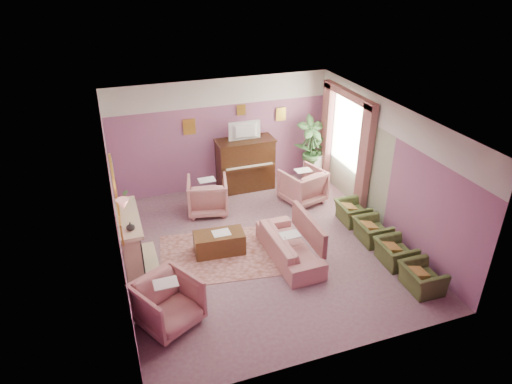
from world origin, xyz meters
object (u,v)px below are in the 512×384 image
object	(u,v)px
olive_chair_b	(395,249)
side_table	(313,166)
olive_chair_d	(352,209)
coffee_table	(219,243)
television	(245,130)
olive_chair_c	(372,228)
piano	(245,165)
olive_chair_a	(422,275)
sofa	(290,241)
floral_armchair_front	(168,301)
floral_armchair_right	(303,184)
floral_armchair_left	(208,194)

from	to	relation	value
olive_chair_b	side_table	bearing A→B (deg)	88.24
olive_chair_d	coffee_table	bearing A→B (deg)	-176.96
television	olive_chair_c	world-z (taller)	television
coffee_table	olive_chair_d	world-z (taller)	olive_chair_d
piano	olive_chair_a	distance (m)	5.14
sofa	floral_armchair_front	xyz separation A→B (m)	(-2.56, -1.03, 0.09)
piano	olive_chair_b	size ratio (longest dim) A/B	1.92
floral_armchair_right	olive_chair_a	size ratio (longest dim) A/B	1.28
piano	floral_armchair_left	world-z (taller)	piano
coffee_table	floral_armchair_right	distance (m)	2.85
olive_chair_d	piano	bearing A→B (deg)	126.39
floral_armchair_front	olive_chair_a	world-z (taller)	floral_armchair_front
television	olive_chair_d	distance (m)	3.17
piano	floral_armchair_front	xyz separation A→B (m)	(-2.68, -4.19, -0.18)
olive_chair_a	olive_chair_d	bearing A→B (deg)	90.00
floral_armchair_right	floral_armchair_front	xyz separation A→B (m)	(-3.76, -3.07, 0.00)
sofa	side_table	xyz separation A→B (m)	(1.99, 3.10, -0.03)
television	olive_chair_d	bearing A→B (deg)	-53.02
sofa	olive_chair_a	bearing A→B (deg)	-41.73
floral_armchair_left	olive_chair_c	bearing A→B (deg)	-38.33
floral_armchair_left	olive_chair_c	world-z (taller)	floral_armchair_left
floral_armchair_left	olive_chair_b	xyz separation A→B (m)	(2.95, -3.15, -0.15)
television	floral_armchair_left	world-z (taller)	television
floral_armchair_right	side_table	bearing A→B (deg)	53.53
piano	floral_armchair_left	size ratio (longest dim) A/B	1.50
olive_chair_a	olive_chair_b	xyz separation A→B (m)	(0.00, 0.82, 0.00)
floral_armchair_right	side_table	xyz separation A→B (m)	(0.79, 1.06, -0.12)
olive_chair_d	olive_chair_a	bearing A→B (deg)	-90.00
coffee_table	olive_chair_b	xyz separation A→B (m)	(3.13, -1.47, 0.09)
floral_armchair_front	olive_chair_c	xyz separation A→B (m)	(4.43, 1.01, -0.15)
piano	floral_armchair_front	world-z (taller)	piano
television	olive_chair_c	size ratio (longest dim) A/B	1.10
piano	olive_chair_a	size ratio (longest dim) A/B	1.92
coffee_table	olive_chair_d	size ratio (longest dim) A/B	1.37
sofa	side_table	distance (m)	3.69
television	olive_chair_b	distance (m)	4.51
floral_armchair_front	olive_chair_a	xyz separation A→B (m)	(4.43, -0.63, -0.15)
floral_armchair_right	floral_armchair_front	world-z (taller)	same
floral_armchair_right	olive_chair_d	world-z (taller)	floral_armchair_right
floral_armchair_left	olive_chair_c	xyz separation A→B (m)	(2.95, -2.33, -0.15)
olive_chair_b	floral_armchair_front	bearing A→B (deg)	-177.59
floral_armchair_left	floral_armchair_right	bearing A→B (deg)	-6.60
piano	olive_chair_a	xyz separation A→B (m)	(1.75, -4.83, -0.33)
floral_armchair_front	television	bearing A→B (deg)	57.11
piano	coffee_table	size ratio (longest dim) A/B	1.40
television	floral_armchair_front	world-z (taller)	television
olive_chair_c	sofa	bearing A→B (deg)	179.28
olive_chair_b	olive_chair_d	distance (m)	1.64
side_table	sofa	bearing A→B (deg)	-122.61
olive_chair_b	side_table	world-z (taller)	side_table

